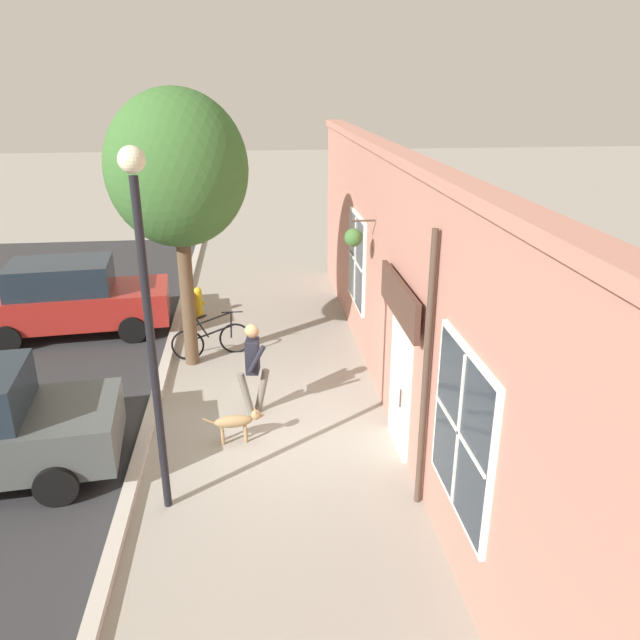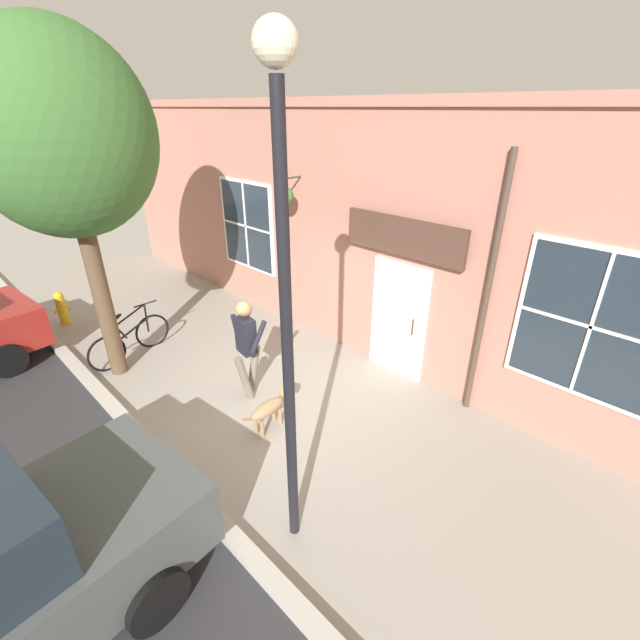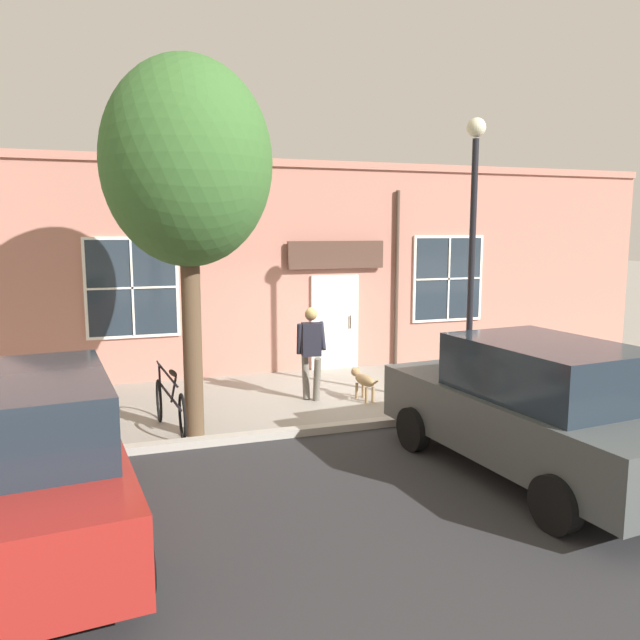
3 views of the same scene
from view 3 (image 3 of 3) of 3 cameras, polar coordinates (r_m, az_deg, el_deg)
name	(u,v)px [view 3 (image 3 of 3)]	position (r m, az deg, el deg)	size (l,w,h in m)	color
ground_plane	(335,395)	(11.86, 1.42, -6.88)	(90.00, 90.00, 0.00)	gray
curb_and_road	(535,538)	(7.01, 19.08, -18.32)	(10.10, 28.00, 0.12)	#B2ADA3
storefront_facade	(299,267)	(13.69, -1.89, 4.89)	(0.95, 18.00, 4.56)	#B27566
pedestrian_walking	(311,344)	(11.31, -0.81, -2.24)	(0.60, 0.59, 1.72)	#6B665B
dog_on_leash	(363,380)	(11.49, 3.99, -5.50)	(1.04, 0.28, 0.57)	#997A51
street_tree_by_curb	(189,171)	(9.44, -11.88, 13.16)	(2.71, 2.44, 5.54)	brown
leaning_bicycle	(170,405)	(10.11, -13.55, -7.58)	(1.71, 0.31, 1.01)	black
parked_car_nearest_curb	(24,461)	(6.82, -25.47, -11.60)	(4.45, 2.25, 1.75)	maroon
parked_car_mid_block	(534,408)	(8.34, 19.01, -7.64)	(4.45, 2.25, 1.75)	#474C4C
street_lamp	(473,222)	(11.04, 13.81, 8.67)	(0.32, 0.32, 4.94)	black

